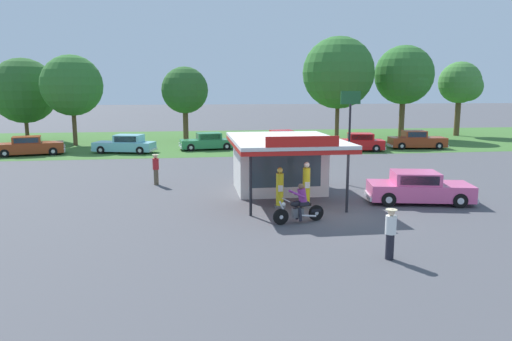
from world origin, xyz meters
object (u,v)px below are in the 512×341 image
Objects in this scene: parked_car_back_row_far_left at (417,140)px; bystander_leaning_by_kiosk at (156,168)px; parked_car_second_row_spare at (357,143)px; motorcycle_with_rider at (300,207)px; parked_car_back_row_right at (29,147)px; parked_car_back_row_far_right at (283,139)px; gas_pump_offside at (306,186)px; featured_classic_sedan at (418,188)px; parked_car_back_row_centre_right at (125,145)px; gas_pump_nearside at (280,189)px; bystander_standing_back_lot at (390,232)px; parked_car_back_row_centre at (207,142)px; roadside_pole_sign at (350,122)px.

bystander_leaning_by_kiosk is at bearing -148.70° from parked_car_back_row_far_left.
motorcycle_with_rider is at bearing -115.35° from parked_car_second_row_spare.
parked_car_back_row_far_right is at bearing 6.76° from parked_car_back_row_right.
gas_pump_offside is 0.37× the size of parked_car_back_row_right.
featured_classic_sedan is 0.94× the size of parked_car_back_row_centre_right.
parked_car_back_row_far_left is at bearing 54.06° from motorcycle_with_rider.
gas_pump_nearside is 1.06× the size of bystander_leaning_by_kiosk.
parked_car_second_row_spare is 26.90m from bystander_standing_back_lot.
parked_car_back_row_right reaches higher than parked_car_back_row_centre_right.
parked_car_back_row_centre is 28.67m from bystander_standing_back_lot.
bystander_standing_back_lot reaches higher than motorcycle_with_rider.
parked_car_second_row_spare reaches higher than parked_car_back_row_centre_right.
parked_car_back_row_right reaches higher than featured_classic_sedan.
gas_pump_offside is at bearing -127.75° from parked_car_back_row_far_left.
featured_classic_sedan is at bearing -0.45° from gas_pump_offside.
featured_classic_sedan is 1.00× the size of parked_car_second_row_spare.
bystander_standing_back_lot reaches higher than featured_classic_sedan.
motorcycle_with_rider is 0.40× the size of parked_car_back_row_centre_right.
roadside_pole_sign reaches higher than bystander_leaning_by_kiosk.
gas_pump_nearside is 25.86m from parked_car_back_row_right.
gas_pump_offside is (1.22, 0.00, 0.11)m from gas_pump_nearside.
motorcycle_with_rider reaches higher than parked_car_second_row_spare.
parked_car_back_row_centre_right is (-15.89, 20.11, 0.02)m from featured_classic_sedan.
parked_car_back_row_far_left is (15.93, 21.98, 0.07)m from motorcycle_with_rider.
parked_car_back_row_right is at bearing 144.46° from roadside_pole_sign.
roadside_pole_sign is (2.53, 11.33, 2.63)m from bystander_standing_back_lot.
parked_car_back_row_far_left reaches higher than parked_car_second_row_spare.
bystander_standing_back_lot is at bearing -80.88° from parked_car_back_row_centre.
roadside_pole_sign is at bearing -48.41° from parked_car_back_row_centre_right.
parked_car_back_row_centre is 0.97× the size of roadside_pole_sign.
bystander_leaning_by_kiosk is at bearing 154.25° from featured_classic_sedan.
parked_car_back_row_far_right reaches higher than parked_car_back_row_right.
featured_classic_sedan is at bearing 21.91° from motorcycle_with_rider.
motorcycle_with_rider reaches higher than parked_car_back_row_centre_right.
parked_car_back_row_far_right reaches higher than parked_car_back_row_centre_right.
gas_pump_offside is 0.40× the size of parked_car_second_row_spare.
gas_pump_offside is at bearing -128.64° from roadside_pole_sign.
bystander_leaning_by_kiosk is (-5.85, 5.97, 0.10)m from gas_pump_nearside.
parked_car_back_row_right is 1.03× the size of parked_car_back_row_centre_right.
bystander_standing_back_lot is (2.15, -7.00, 0.04)m from gas_pump_nearside.
motorcycle_with_rider is at bearing -82.99° from gas_pump_nearside.
parked_car_second_row_spare is (12.75, -2.68, 0.03)m from parked_car_back_row_centre.
parked_car_second_row_spare is 0.97× the size of parked_car_back_row_far_left.
featured_classic_sedan is at bearing -66.29° from roadside_pole_sign.
parked_car_back_row_centre is (-2.39, 21.30, -0.15)m from gas_pump_nearside.
parked_car_back_row_right is (-23.39, 19.71, 0.02)m from featured_classic_sedan.
gas_pump_offside is at bearing 0.01° from gas_pump_nearside.
gas_pump_nearside is at bearing -83.59° from parked_car_back_row_centre.
bystander_standing_back_lot is at bearing -67.10° from parked_car_back_row_centre_right.
parked_car_back_row_right is 3.23× the size of bystander_leaning_by_kiosk.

